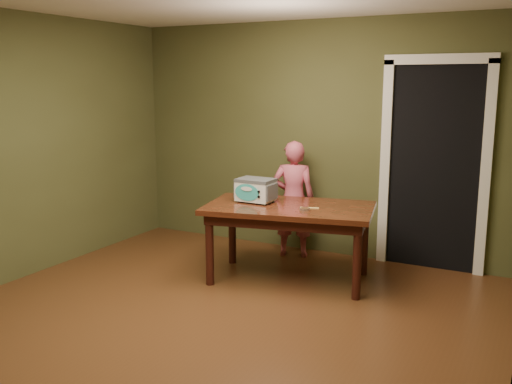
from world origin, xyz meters
TOP-DOWN VIEW (x-y plane):
  - floor at (0.00, 0.00)m, footprint 5.00×5.00m
  - room_shell at (0.00, 0.00)m, footprint 4.52×5.02m
  - doorway at (1.30, 2.78)m, footprint 1.10×0.66m
  - dining_table at (0.14, 1.45)m, footprint 1.75×1.21m
  - toy_oven at (-0.23, 1.45)m, footprint 0.39×0.27m
  - baking_pan at (0.36, 1.33)m, footprint 0.10×0.10m
  - spatula at (0.36, 1.43)m, footprint 0.18×0.08m
  - child at (-0.14, 2.20)m, footprint 0.54×0.43m

SIDE VIEW (x-z plane):
  - floor at x=0.00m, z-range 0.00..0.00m
  - child at x=-0.14m, z-range 0.00..1.30m
  - dining_table at x=0.14m, z-range 0.28..1.03m
  - spatula at x=0.36m, z-range 0.75..0.76m
  - baking_pan at x=0.36m, z-range 0.75..0.77m
  - toy_oven at x=-0.23m, z-range 0.76..1.00m
  - doorway at x=1.30m, z-range -0.07..2.18m
  - room_shell at x=0.00m, z-range 0.40..3.01m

